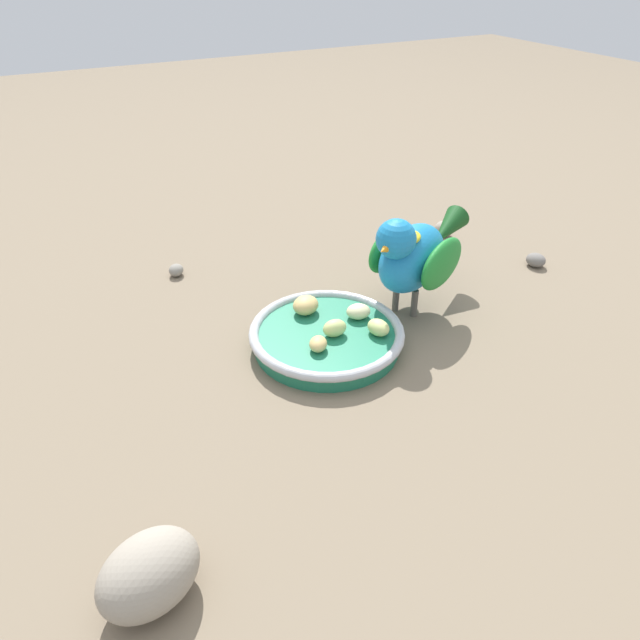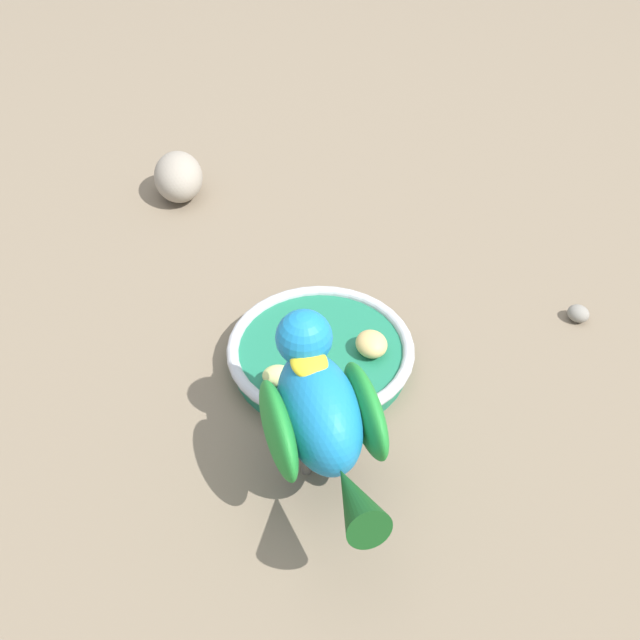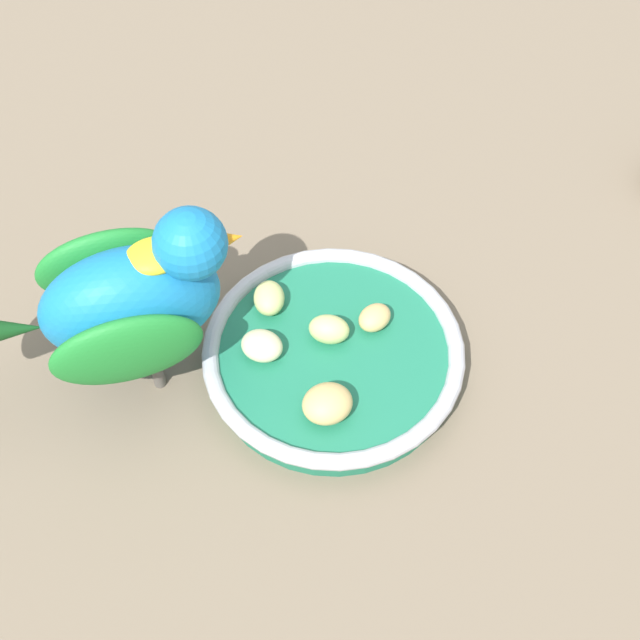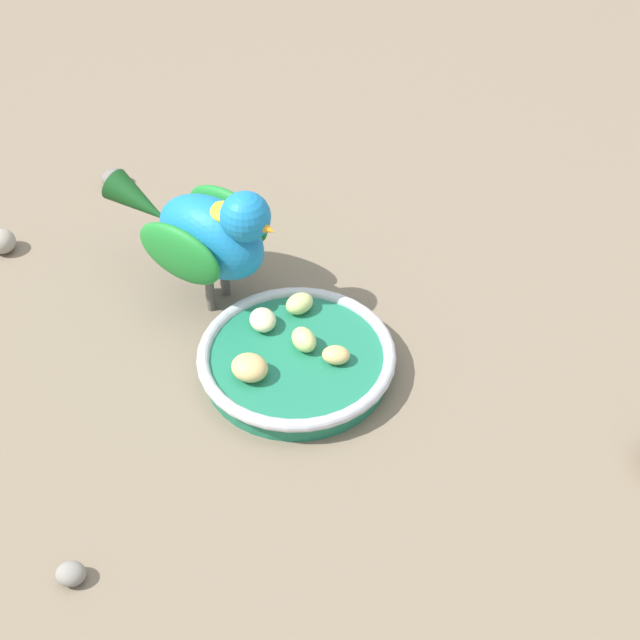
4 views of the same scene
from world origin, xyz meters
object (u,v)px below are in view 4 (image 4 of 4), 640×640
parrot (208,232)px  apple_piece_3 (336,355)px  apple_piece_0 (304,340)px  apple_piece_1 (300,304)px  pebble_1 (2,241)px  apple_piece_2 (264,319)px  apple_piece_4 (250,368)px  feeding_bowl (297,360)px  pebble_2 (71,574)px  pebble_0 (114,178)px

parrot → apple_piece_3: bearing=-8.5°
apple_piece_0 → apple_piece_1: 0.05m
pebble_1 → apple_piece_2: bearing=-146.1°
apple_piece_0 → apple_piece_4: size_ratio=0.84×
apple_piece_4 → parrot: parrot is taller
feeding_bowl → apple_piece_2: (0.05, 0.01, 0.02)m
feeding_bowl → pebble_2: feeding_bowl is taller
apple_piece_3 → pebble_2: size_ratio=1.10×
apple_piece_1 → pebble_2: 0.35m
pebble_0 → pebble_2: size_ratio=1.25×
apple_piece_0 → apple_piece_2: 0.05m
pebble_0 → pebble_1: bearing=111.3°
feeding_bowl → apple_piece_0: size_ratio=6.41×
apple_piece_2 → apple_piece_4: 0.07m
parrot → pebble_0: 0.26m
apple_piece_1 → apple_piece_2: (-0.00, 0.04, -0.00)m
apple_piece_3 → pebble_2: 0.31m
pebble_0 → pebble_1: (-0.06, 0.15, 0.00)m
apple_piece_0 → pebble_1: bearing=32.5°
feeding_bowl → pebble_1: size_ratio=6.21×
feeding_bowl → apple_piece_4: (-0.00, 0.05, 0.02)m
feeding_bowl → apple_piece_0: 0.02m
feeding_bowl → apple_piece_0: apple_piece_0 is taller
pebble_0 → pebble_1: pebble_1 is taller
parrot → pebble_0: (0.25, 0.02, -0.08)m
apple_piece_1 → parrot: parrot is taller
apple_piece_1 → apple_piece_3: (-0.08, 0.00, -0.00)m
apple_piece_2 → apple_piece_4: size_ratio=0.87×
feeding_bowl → pebble_0: 0.39m
apple_piece_3 → parrot: bearing=17.4°
apple_piece_4 → parrot: bearing=-11.0°
feeding_bowl → apple_piece_1: apple_piece_1 is taller
apple_piece_3 → pebble_2: apple_piece_3 is taller
apple_piece_2 → pebble_0: bearing=5.5°
apple_piece_3 → feeding_bowl: bearing=47.1°
apple_piece_0 → pebble_2: bearing=113.3°
apple_piece_2 → apple_piece_0: bearing=-157.1°
parrot → pebble_2: size_ratio=8.49×
parrot → pebble_1: size_ratio=6.64×
apple_piece_0 → apple_piece_3: size_ratio=1.13×
apple_piece_2 → apple_piece_3: apple_piece_2 is taller
apple_piece_2 → pebble_2: bearing=122.6°
apple_piece_3 → pebble_0: size_ratio=0.88×
parrot → pebble_0: parrot is taller
apple_piece_2 → apple_piece_4: (-0.05, 0.04, 0.00)m
pebble_1 → pebble_2: 0.45m
apple_piece_1 → pebble_1: bearing=39.7°
apple_piece_2 → parrot: 0.11m
feeding_bowl → pebble_1: (0.33, 0.19, -0.00)m
apple_piece_0 → apple_piece_2: apple_piece_0 is taller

